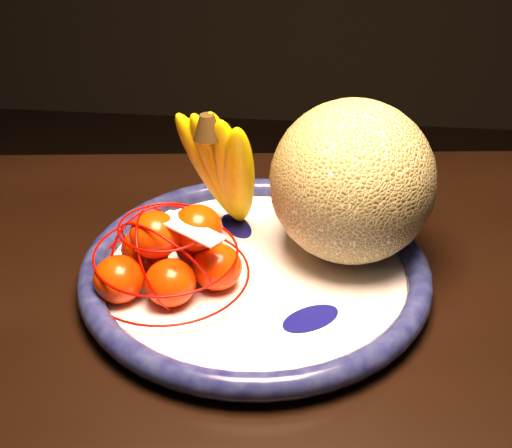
# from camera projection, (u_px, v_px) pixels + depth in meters

# --- Properties ---
(dining_table) EXTENTS (1.60, 1.07, 0.75)m
(dining_table) POSITION_uv_depth(u_px,v_px,m) (265.00, 428.00, 0.71)
(dining_table) COLOR black
(dining_table) RESTS_ON ground
(fruit_bowl) EXTENTS (0.38, 0.38, 0.03)m
(fruit_bowl) POSITION_uv_depth(u_px,v_px,m) (255.00, 272.00, 0.77)
(fruit_bowl) COLOR white
(fruit_bowl) RESTS_ON dining_table
(cantaloupe) EXTENTS (0.18, 0.18, 0.18)m
(cantaloupe) POSITION_uv_depth(u_px,v_px,m) (352.00, 182.00, 0.76)
(cantaloupe) COLOR olive
(cantaloupe) RESTS_ON fruit_bowl
(banana_bunch) EXTENTS (0.11, 0.11, 0.18)m
(banana_bunch) POSITION_uv_depth(u_px,v_px,m) (225.00, 166.00, 0.79)
(banana_bunch) COLOR #E9D100
(banana_bunch) RESTS_ON fruit_bowl
(mandarin_bag) EXTENTS (0.20, 0.20, 0.11)m
(mandarin_bag) POSITION_uv_depth(u_px,v_px,m) (171.00, 256.00, 0.74)
(mandarin_bag) COLOR #FF2700
(mandarin_bag) RESTS_ON fruit_bowl
(price_tag) EXTENTS (0.08, 0.06, 0.01)m
(price_tag) POSITION_uv_depth(u_px,v_px,m) (190.00, 228.00, 0.71)
(price_tag) COLOR white
(price_tag) RESTS_ON mandarin_bag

